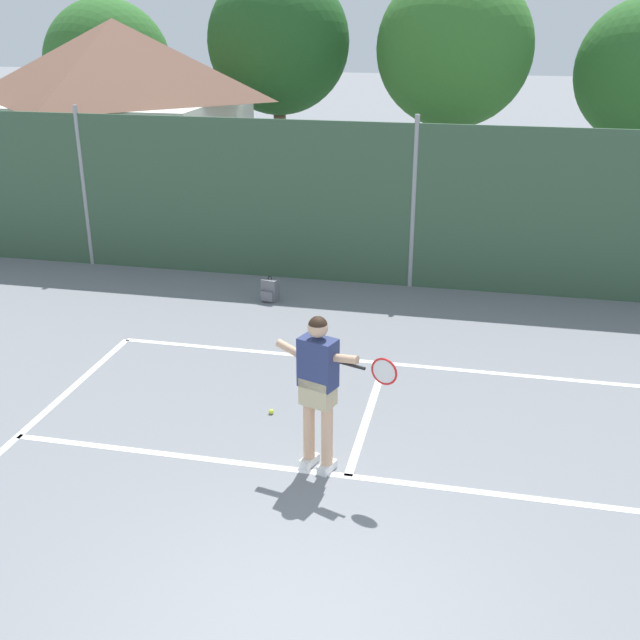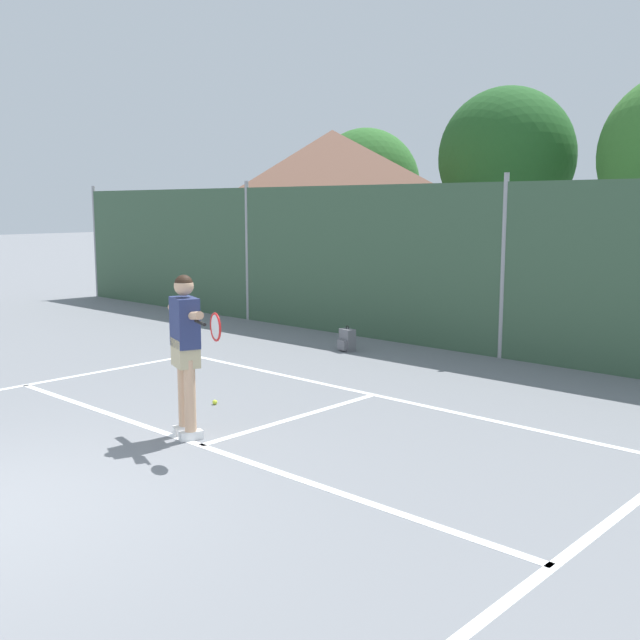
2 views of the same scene
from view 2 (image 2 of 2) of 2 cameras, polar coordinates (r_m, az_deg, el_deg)
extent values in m
cube|color=white|center=(10.51, 4.08, -5.69)|extent=(8.20, 0.10, 0.01)
cube|color=white|center=(8.45, -9.03, -9.39)|extent=(8.20, 0.10, 0.01)
cube|color=white|center=(9.39, -1.85, -7.42)|extent=(0.10, 2.97, 0.01)
cube|color=#38563D|center=(13.14, 13.75, 3.62)|extent=(26.00, 0.05, 3.00)
cylinder|color=#99999E|center=(22.50, -16.69, 5.72)|extent=(0.09, 0.09, 3.15)
cylinder|color=#99999E|center=(17.24, -5.53, 5.24)|extent=(0.09, 0.09, 3.15)
cylinder|color=#99999E|center=(13.14, 13.77, 3.95)|extent=(0.09, 0.09, 3.15)
cube|color=silver|center=(20.99, 0.91, 5.46)|extent=(5.28, 5.02, 2.83)
pyramid|color=brown|center=(20.99, 0.93, 11.79)|extent=(5.70, 5.42, 1.81)
cylinder|color=brown|center=(25.97, 3.39, 4.76)|extent=(0.36, 0.36, 1.64)
ellipsoid|color=#2D6628|center=(25.91, 3.44, 10.17)|extent=(3.83, 3.44, 3.83)
cylinder|color=brown|center=(22.97, 13.69, 4.79)|extent=(0.36, 0.36, 2.27)
ellipsoid|color=#235623|center=(22.96, 13.95, 11.90)|extent=(4.03, 3.63, 4.03)
cube|color=silver|center=(8.88, -10.24, -8.20)|extent=(0.20, 0.29, 0.10)
cube|color=silver|center=(8.66, -9.77, -8.63)|extent=(0.20, 0.29, 0.10)
cylinder|color=tan|center=(8.76, -10.32, -5.32)|extent=(0.13, 0.13, 0.82)
cylinder|color=tan|center=(8.53, -9.85, -5.68)|extent=(0.13, 0.13, 0.82)
cube|color=tan|center=(8.54, -10.18, -2.44)|extent=(0.42, 0.35, 0.32)
cube|color=navy|center=(8.49, -10.24, -0.19)|extent=(0.46, 0.36, 0.56)
sphere|color=tan|center=(8.43, -10.31, 2.57)|extent=(0.22, 0.22, 0.22)
sphere|color=black|center=(8.43, -10.32, 2.70)|extent=(0.21, 0.21, 0.21)
cylinder|color=tan|center=(8.29, -9.69, 0.32)|extent=(0.55, 0.28, 0.17)
cylinder|color=tan|center=(8.74, -10.78, 0.39)|extent=(0.51, 0.26, 0.22)
cylinder|color=black|center=(8.12, -9.09, -0.20)|extent=(0.29, 0.14, 0.04)
torus|color=red|center=(7.80, -7.94, -0.53)|extent=(0.29, 0.13, 0.30)
cylinder|color=silver|center=(7.80, -7.94, -0.53)|extent=(0.25, 0.10, 0.26)
sphere|color=#CCE033|center=(10.08, -8.00, -6.20)|extent=(0.07, 0.07, 0.07)
cube|color=slate|center=(13.58, 2.09, -1.52)|extent=(0.31, 0.24, 0.40)
cube|color=slate|center=(13.52, 1.68, -1.90)|extent=(0.23, 0.11, 0.18)
torus|color=black|center=(13.54, 2.10, -0.60)|extent=(0.09, 0.03, 0.09)
camera|label=1|loc=(6.02, -74.95, 24.36)|focal=43.26mm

